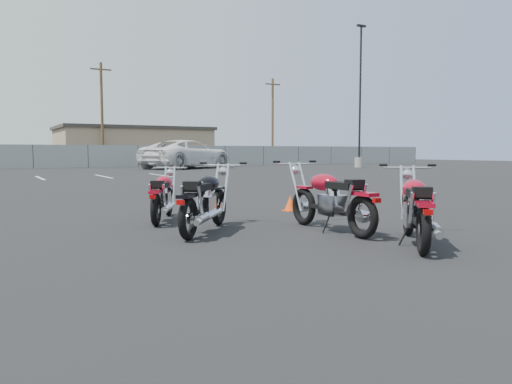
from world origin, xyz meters
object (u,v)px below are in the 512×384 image
motorcycle_third_red (332,200)px  motorcycle_rear_red (416,209)px  motorcycle_second_black (205,201)px  white_van (187,146)px  motorcycle_front_red (163,196)px

motorcycle_third_red → motorcycle_rear_red: (0.31, -1.47, -0.02)m
motorcycle_second_black → motorcycle_third_red: motorcycle_third_red is taller
motorcycle_rear_red → white_van: (8.51, 30.73, 1.20)m
motorcycle_third_red → motorcycle_second_black: bearing=153.1°
motorcycle_front_red → white_van: white_van is taller
motorcycle_second_black → motorcycle_front_red: bearing=96.0°
motorcycle_second_black → white_van: (10.60, 28.35, 1.19)m
motorcycle_third_red → white_van: size_ratio=0.26×
motorcycle_front_red → motorcycle_third_red: (1.95, -2.48, 0.05)m
motorcycle_rear_red → white_van: bearing=74.5°
motorcycle_second_black → motorcycle_rear_red: motorcycle_second_black is taller
motorcycle_third_red → motorcycle_front_red: bearing=128.1°
motorcycle_third_red → motorcycle_rear_red: motorcycle_third_red is taller
motorcycle_third_red → white_van: 30.58m
motorcycle_second_black → motorcycle_rear_red: 3.17m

